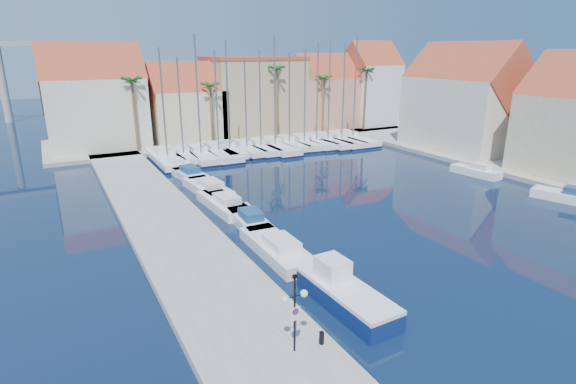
% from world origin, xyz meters
% --- Properties ---
extents(ground, '(260.00, 260.00, 0.00)m').
position_xyz_m(ground, '(0.00, 0.00, 0.00)').
color(ground, black).
rests_on(ground, ground).
extents(quay_west, '(6.00, 77.00, 0.50)m').
position_xyz_m(quay_west, '(-9.00, 13.50, 0.25)').
color(quay_west, gray).
rests_on(quay_west, ground).
extents(shore_north, '(54.00, 16.00, 0.50)m').
position_xyz_m(shore_north, '(10.00, 48.00, 0.25)').
color(shore_north, gray).
rests_on(shore_north, ground).
extents(shore_east, '(12.00, 60.00, 0.50)m').
position_xyz_m(shore_east, '(32.00, 15.00, 0.25)').
color(shore_east, gray).
rests_on(shore_east, ground).
extents(lamp_post, '(1.24, 0.36, 3.65)m').
position_xyz_m(lamp_post, '(-7.92, -2.69, 2.89)').
color(lamp_post, black).
rests_on(lamp_post, quay_west).
extents(bollard, '(0.23, 0.23, 0.57)m').
position_xyz_m(bollard, '(-6.63, -2.82, 0.79)').
color(bollard, black).
rests_on(bollard, quay_west).
extents(fishing_boat, '(2.35, 6.51, 2.25)m').
position_xyz_m(fishing_boat, '(-3.48, -0.07, 0.75)').
color(fishing_boat, navy).
rests_on(fishing_boat, ground).
extents(motorboat_west_0, '(2.40, 7.30, 1.40)m').
position_xyz_m(motorboat_west_0, '(-3.77, 7.04, 0.51)').
color(motorboat_west_0, white).
rests_on(motorboat_west_0, ground).
extents(motorboat_west_1, '(2.41, 6.31, 1.40)m').
position_xyz_m(motorboat_west_1, '(-3.35, 12.73, 0.51)').
color(motorboat_west_1, white).
rests_on(motorboat_west_1, ground).
extents(motorboat_west_2, '(2.63, 7.22, 1.40)m').
position_xyz_m(motorboat_west_2, '(-3.65, 17.22, 0.51)').
color(motorboat_west_2, white).
rests_on(motorboat_west_2, ground).
extents(motorboat_west_3, '(2.95, 7.41, 1.40)m').
position_xyz_m(motorboat_west_3, '(-3.40, 22.13, 0.51)').
color(motorboat_west_3, white).
rests_on(motorboat_west_3, ground).
extents(motorboat_west_4, '(2.73, 6.68, 1.40)m').
position_xyz_m(motorboat_west_4, '(-3.57, 28.17, 0.51)').
color(motorboat_west_4, white).
rests_on(motorboat_west_4, ground).
extents(motorboat_west_5, '(2.51, 6.54, 1.40)m').
position_xyz_m(motorboat_west_5, '(-3.92, 32.14, 0.51)').
color(motorboat_west_5, white).
rests_on(motorboat_west_5, ground).
extents(motorboat_west_6, '(2.55, 6.33, 1.40)m').
position_xyz_m(motorboat_west_6, '(-3.03, 38.02, 0.51)').
color(motorboat_west_6, white).
rests_on(motorboat_west_6, ground).
extents(motorboat_east_0, '(3.50, 6.17, 1.40)m').
position_xyz_m(motorboat_east_0, '(24.03, 4.44, 0.51)').
color(motorboat_east_0, white).
rests_on(motorboat_east_0, ground).
extents(motorboat_east_1, '(2.35, 5.41, 1.40)m').
position_xyz_m(motorboat_east_1, '(24.01, 14.48, 0.51)').
color(motorboat_east_1, white).
rests_on(motorboat_east_1, ground).
extents(sailboat_0, '(3.12, 11.55, 13.16)m').
position_xyz_m(sailboat_0, '(-3.92, 36.03, 0.57)').
color(sailboat_0, white).
rests_on(sailboat_0, ground).
extents(sailboat_1, '(2.63, 8.20, 12.17)m').
position_xyz_m(sailboat_1, '(-1.82, 36.34, 0.62)').
color(sailboat_1, white).
rests_on(sailboat_1, ground).
extents(sailboat_2, '(2.89, 9.77, 14.70)m').
position_xyz_m(sailboat_2, '(0.14, 35.74, 0.62)').
color(sailboat_2, white).
rests_on(sailboat_2, ground).
extents(sailboat_3, '(3.09, 11.00, 12.83)m').
position_xyz_m(sailboat_3, '(2.52, 36.18, 0.58)').
color(sailboat_3, white).
rests_on(sailboat_3, ground).
extents(sailboat_4, '(3.02, 9.33, 14.05)m').
position_xyz_m(sailboat_4, '(4.23, 36.63, 0.62)').
color(sailboat_4, white).
rests_on(sailboat_4, ground).
extents(sailboat_5, '(2.81, 9.00, 11.99)m').
position_xyz_m(sailboat_5, '(6.40, 36.29, 0.60)').
color(sailboat_5, white).
rests_on(sailboat_5, ground).
extents(sailboat_6, '(2.67, 9.70, 12.87)m').
position_xyz_m(sailboat_6, '(8.46, 36.35, 0.59)').
color(sailboat_6, white).
rests_on(sailboat_6, ground).
extents(sailboat_7, '(2.96, 11.13, 14.66)m').
position_xyz_m(sailboat_7, '(10.42, 36.21, 0.59)').
color(sailboat_7, white).
rests_on(sailboat_7, ground).
extents(sailboat_8, '(2.72, 9.52, 12.64)m').
position_xyz_m(sailboat_8, '(12.82, 36.62, 0.60)').
color(sailboat_8, white).
rests_on(sailboat_8, ground).
extents(sailboat_9, '(2.97, 8.99, 12.95)m').
position_xyz_m(sailboat_9, '(14.99, 36.12, 0.61)').
color(sailboat_9, white).
rests_on(sailboat_9, ground).
extents(sailboat_10, '(2.75, 9.43, 13.97)m').
position_xyz_m(sailboat_10, '(16.85, 36.09, 0.62)').
color(sailboat_10, white).
rests_on(sailboat_10, ground).
extents(sailboat_11, '(3.44, 10.61, 14.32)m').
position_xyz_m(sailboat_11, '(18.59, 35.95, 0.60)').
color(sailboat_11, white).
rests_on(sailboat_11, ground).
extents(sailboat_12, '(3.06, 10.54, 13.84)m').
position_xyz_m(sailboat_12, '(20.83, 35.66, 0.59)').
color(sailboat_12, white).
rests_on(sailboat_12, ground).
extents(sailboat_13, '(2.95, 10.81, 14.81)m').
position_xyz_m(sailboat_13, '(22.84, 35.82, 0.60)').
color(sailboat_13, white).
rests_on(sailboat_13, ground).
extents(building_0, '(12.30, 9.00, 13.50)m').
position_xyz_m(building_0, '(-10.00, 47.00, 6.52)').
color(building_0, beige).
rests_on(building_0, shore_north).
extents(building_1, '(10.30, 8.00, 11.00)m').
position_xyz_m(building_1, '(2.00, 47.00, 5.30)').
color(building_1, '#C2B088').
rests_on(building_1, shore_north).
extents(building_2, '(14.20, 10.20, 11.50)m').
position_xyz_m(building_2, '(13.00, 48.00, 6.26)').
color(building_2, tan).
rests_on(building_2, shore_north).
extents(building_3, '(10.30, 8.00, 12.00)m').
position_xyz_m(building_3, '(25.00, 47.00, 5.86)').
color(building_3, tan).
rests_on(building_3, shore_north).
extents(building_4, '(8.30, 8.00, 14.00)m').
position_xyz_m(building_4, '(34.00, 46.00, 6.97)').
color(building_4, white).
rests_on(building_4, shore_north).
extents(building_6, '(9.00, 14.30, 13.50)m').
position_xyz_m(building_6, '(32.00, 24.00, 6.52)').
color(building_6, beige).
rests_on(building_6, shore_east).
extents(palm_0, '(2.60, 2.60, 10.15)m').
position_xyz_m(palm_0, '(-6.00, 42.00, 9.08)').
color(palm_0, brown).
rests_on(palm_0, shore_north).
extents(palm_1, '(2.60, 2.60, 9.15)m').
position_xyz_m(palm_1, '(4.00, 42.00, 8.14)').
color(palm_1, brown).
rests_on(palm_1, shore_north).
extents(palm_2, '(2.60, 2.60, 11.15)m').
position_xyz_m(palm_2, '(14.00, 42.00, 10.02)').
color(palm_2, brown).
rests_on(palm_2, shore_north).
extents(palm_3, '(2.60, 2.60, 9.65)m').
position_xyz_m(palm_3, '(22.00, 42.00, 8.61)').
color(palm_3, brown).
rests_on(palm_3, shore_north).
extents(palm_4, '(2.60, 2.60, 10.65)m').
position_xyz_m(palm_4, '(30.00, 42.00, 9.55)').
color(palm_4, brown).
rests_on(palm_4, shore_north).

